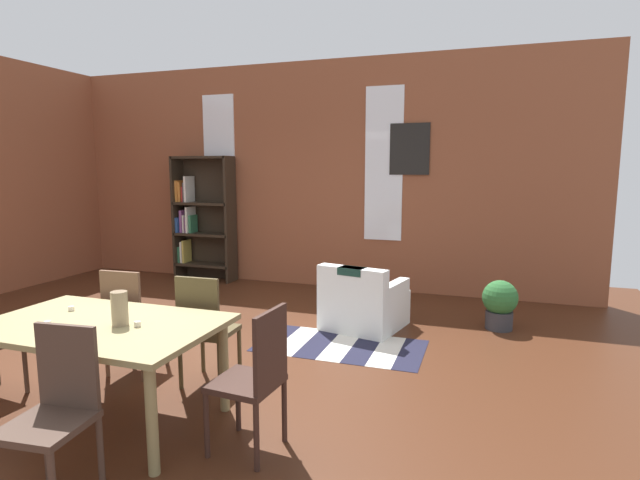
{
  "coord_description": "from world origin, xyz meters",
  "views": [
    {
      "loc": [
        2.82,
        -3.5,
        1.8
      ],
      "look_at": [
        1.17,
        1.33,
        1.07
      ],
      "focal_mm": 27.94,
      "sensor_mm": 36.0,
      "label": 1
    }
  ],
  "objects_px": {
    "vase_on_table": "(120,308)",
    "potted_plant_by_shelf": "(203,308)",
    "armchair_white": "(363,304)",
    "potted_plant_window": "(122,320)",
    "dining_table": "(101,334)",
    "bookshelf_tall": "(201,217)",
    "dining_chair_far_left": "(130,318)",
    "dining_chair_near_right": "(56,408)",
    "dining_chair_far_right": "(205,327)",
    "dining_chair_head_right": "(256,376)",
    "potted_plant_corner": "(500,303)"
  },
  "relations": [
    {
      "from": "armchair_white",
      "to": "potted_plant_corner",
      "type": "height_order",
      "value": "armchair_white"
    },
    {
      "from": "bookshelf_tall",
      "to": "potted_plant_window",
      "type": "bearing_deg",
      "value": -73.99
    },
    {
      "from": "dining_table",
      "to": "vase_on_table",
      "type": "distance_m",
      "value": 0.27
    },
    {
      "from": "dining_chair_far_right",
      "to": "dining_chair_head_right",
      "type": "height_order",
      "value": "same"
    },
    {
      "from": "potted_plant_by_shelf",
      "to": "armchair_white",
      "type": "bearing_deg",
      "value": 22.69
    },
    {
      "from": "dining_chair_near_right",
      "to": "bookshelf_tall",
      "type": "height_order",
      "value": "bookshelf_tall"
    },
    {
      "from": "vase_on_table",
      "to": "dining_chair_far_right",
      "type": "bearing_deg",
      "value": 75.03
    },
    {
      "from": "bookshelf_tall",
      "to": "armchair_white",
      "type": "distance_m",
      "value": 3.6
    },
    {
      "from": "dining_chair_head_right",
      "to": "potted_plant_corner",
      "type": "height_order",
      "value": "dining_chair_head_right"
    },
    {
      "from": "dining_table",
      "to": "bookshelf_tall",
      "type": "height_order",
      "value": "bookshelf_tall"
    },
    {
      "from": "vase_on_table",
      "to": "potted_plant_by_shelf",
      "type": "bearing_deg",
      "value": 106.68
    },
    {
      "from": "dining_chair_far_right",
      "to": "potted_plant_window",
      "type": "bearing_deg",
      "value": 155.02
    },
    {
      "from": "dining_chair_far_right",
      "to": "dining_chair_far_left",
      "type": "height_order",
      "value": "same"
    },
    {
      "from": "vase_on_table",
      "to": "dining_chair_far_left",
      "type": "xyz_separation_m",
      "value": [
        -0.55,
        0.75,
        -0.34
      ]
    },
    {
      "from": "dining_chair_far_left",
      "to": "potted_plant_window",
      "type": "height_order",
      "value": "dining_chair_far_left"
    },
    {
      "from": "dining_chair_head_right",
      "to": "armchair_white",
      "type": "distance_m",
      "value": 2.68
    },
    {
      "from": "bookshelf_tall",
      "to": "armchair_white",
      "type": "relative_size",
      "value": 2.1
    },
    {
      "from": "vase_on_table",
      "to": "dining_chair_near_right",
      "type": "relative_size",
      "value": 0.25
    },
    {
      "from": "potted_plant_window",
      "to": "potted_plant_corner",
      "type": "bearing_deg",
      "value": 24.4
    },
    {
      "from": "vase_on_table",
      "to": "potted_plant_window",
      "type": "relative_size",
      "value": 0.54
    },
    {
      "from": "vase_on_table",
      "to": "potted_plant_by_shelf",
      "type": "distance_m",
      "value": 2.14
    },
    {
      "from": "dining_chair_head_right",
      "to": "potted_plant_window",
      "type": "height_order",
      "value": "dining_chair_head_right"
    },
    {
      "from": "potted_plant_by_shelf",
      "to": "dining_chair_head_right",
      "type": "bearing_deg",
      "value": -50.66
    },
    {
      "from": "dining_chair_far_right",
      "to": "bookshelf_tall",
      "type": "height_order",
      "value": "bookshelf_tall"
    },
    {
      "from": "armchair_white",
      "to": "potted_plant_window",
      "type": "distance_m",
      "value": 2.61
    },
    {
      "from": "potted_plant_by_shelf",
      "to": "vase_on_table",
      "type": "bearing_deg",
      "value": -73.32
    },
    {
      "from": "dining_chair_near_right",
      "to": "dining_chair_head_right",
      "type": "relative_size",
      "value": 1.0
    },
    {
      "from": "dining_chair_head_right",
      "to": "armchair_white",
      "type": "xyz_separation_m",
      "value": [
        0.04,
        2.67,
        -0.23
      ]
    },
    {
      "from": "dining_table",
      "to": "bookshelf_tall",
      "type": "xyz_separation_m",
      "value": [
        -1.88,
        4.29,
        0.37
      ]
    },
    {
      "from": "dining_chair_far_right",
      "to": "potted_plant_corner",
      "type": "relative_size",
      "value": 1.7
    },
    {
      "from": "dining_chair_far_left",
      "to": "dining_chair_near_right",
      "type": "distance_m",
      "value": 1.67
    },
    {
      "from": "dining_chair_far_right",
      "to": "armchair_white",
      "type": "bearing_deg",
      "value": 65.7
    },
    {
      "from": "dining_chair_head_right",
      "to": "bookshelf_tall",
      "type": "distance_m",
      "value": 5.31
    },
    {
      "from": "dining_chair_far_right",
      "to": "dining_chair_far_left",
      "type": "bearing_deg",
      "value": 180.0
    },
    {
      "from": "dining_chair_near_right",
      "to": "armchair_white",
      "type": "xyz_separation_m",
      "value": [
        0.87,
        3.41,
        -0.23
      ]
    },
    {
      "from": "dining_chair_far_right",
      "to": "potted_plant_by_shelf",
      "type": "relative_size",
      "value": 1.88
    },
    {
      "from": "dining_chair_far_right",
      "to": "vase_on_table",
      "type": "bearing_deg",
      "value": -104.97
    },
    {
      "from": "potted_plant_window",
      "to": "dining_chair_head_right",
      "type": "bearing_deg",
      "value": -32.14
    },
    {
      "from": "dining_chair_far_right",
      "to": "armchair_white",
      "type": "relative_size",
      "value": 1.0
    },
    {
      "from": "dining_chair_head_right",
      "to": "potted_plant_by_shelf",
      "type": "distance_m",
      "value": 2.57
    },
    {
      "from": "dining_chair_far_left",
      "to": "dining_chair_near_right",
      "type": "xyz_separation_m",
      "value": [
        0.74,
        -1.5,
        0.0
      ]
    },
    {
      "from": "dining_chair_far_right",
      "to": "dining_chair_far_left",
      "type": "distance_m",
      "value": 0.75
    },
    {
      "from": "vase_on_table",
      "to": "bookshelf_tall",
      "type": "xyz_separation_m",
      "value": [
        -2.06,
        4.29,
        0.17
      ]
    },
    {
      "from": "potted_plant_by_shelf",
      "to": "dining_chair_near_right",
      "type": "bearing_deg",
      "value": -73.98
    },
    {
      "from": "dining_table",
      "to": "dining_chair_far_left",
      "type": "distance_m",
      "value": 0.85
    },
    {
      "from": "dining_chair_head_right",
      "to": "bookshelf_tall",
      "type": "bearing_deg",
      "value": 125.67
    },
    {
      "from": "dining_chair_far_right",
      "to": "dining_chair_head_right",
      "type": "bearing_deg",
      "value": -42.25
    },
    {
      "from": "vase_on_table",
      "to": "potted_plant_by_shelf",
      "type": "xyz_separation_m",
      "value": [
        -0.59,
        1.97,
        -0.59
      ]
    },
    {
      "from": "dining_table",
      "to": "potted_plant_corner",
      "type": "xyz_separation_m",
      "value": [
        2.72,
        3.12,
        -0.35
      ]
    },
    {
      "from": "potted_plant_corner",
      "to": "potted_plant_window",
      "type": "xyz_separation_m",
      "value": [
        -3.77,
        -1.71,
        -0.07
      ]
    }
  ]
}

